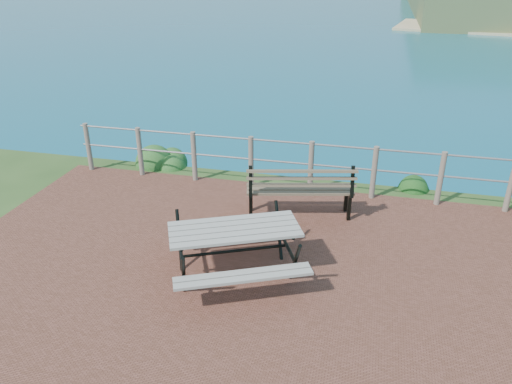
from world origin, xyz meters
TOP-DOWN VIEW (x-y plane):
  - ground at (0.00, 0.00)m, footprint 10.00×7.00m
  - safety_railing at (0.00, 3.35)m, footprint 9.40×0.10m
  - picnic_table at (-0.64, 0.39)m, footprint 1.89×1.40m
  - park_bench at (-0.05, 2.35)m, footprint 1.84×0.85m
  - shrub_lip_west at (-3.20, 4.19)m, footprint 0.87×0.87m
  - shrub_lip_east at (1.89, 4.03)m, footprint 0.68×0.68m

SIDE VIEW (x-z plane):
  - ground at x=0.00m, z-range -0.06..0.06m
  - shrub_lip_west at x=-3.20m, z-range -0.33..0.33m
  - shrub_lip_east at x=1.89m, z-range -0.20..0.20m
  - picnic_table at x=-0.64m, z-range 0.10..0.84m
  - safety_railing at x=0.00m, z-range 0.07..1.07m
  - park_bench at x=-0.05m, z-range 0.16..1.17m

